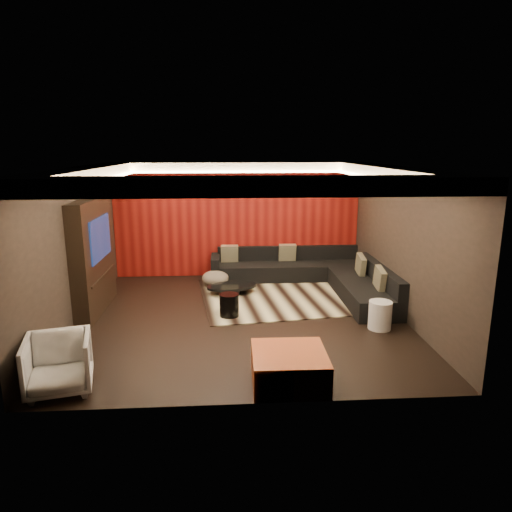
{
  "coord_description": "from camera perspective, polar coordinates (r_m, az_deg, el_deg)",
  "views": [
    {
      "loc": [
        -0.28,
        -8.13,
        3.14
      ],
      "look_at": [
        0.3,
        0.6,
        1.05
      ],
      "focal_mm": 32.0,
      "sensor_mm": 36.0,
      "label": 1
    }
  ],
  "objects": [
    {
      "name": "rug",
      "position": [
        10.04,
        4.88,
        -4.78
      ],
      "size": [
        4.35,
        3.48,
        0.02
      ],
      "primitive_type": "cube",
      "rotation": [
        0.0,
        0.0,
        0.13
      ],
      "color": "#C3BC8F",
      "rests_on": "floor"
    },
    {
      "name": "soffit_back",
      "position": [
        10.84,
        -2.36,
        11.04
      ],
      "size": [
        6.0,
        0.6,
        0.22
      ],
      "primitive_type": "cube",
      "color": "silver",
      "rests_on": "ground"
    },
    {
      "name": "striped_pouf",
      "position": [
        10.62,
        -5.11,
        -2.76
      ],
      "size": [
        0.71,
        0.71,
        0.34
      ],
      "primitive_type": "ellipsoid",
      "rotation": [
        0.0,
        0.0,
        -0.16
      ],
      "color": "#C4B098",
      "rests_on": "rug"
    },
    {
      "name": "drum_stool",
      "position": [
        8.68,
        -3.37,
        -6.14
      ],
      "size": [
        0.39,
        0.39,
        0.43
      ],
      "primitive_type": "cylinder",
      "rotation": [
        0.0,
        0.0,
        0.06
      ],
      "color": "black",
      "rests_on": "rug"
    },
    {
      "name": "floor",
      "position": [
        8.72,
        -1.72,
        -7.74
      ],
      "size": [
        6.0,
        6.0,
        0.02
      ],
      "primitive_type": "cube",
      "color": "black",
      "rests_on": "ground"
    },
    {
      "name": "soffit_right",
      "position": [
        8.67,
        16.56,
        9.92
      ],
      "size": [
        0.6,
        4.8,
        0.22
      ],
      "primitive_type": "cube",
      "color": "silver",
      "rests_on": "ground"
    },
    {
      "name": "tv_shelf",
      "position": [
        9.38,
        -18.56,
        -2.36
      ],
      "size": [
        0.04,
        1.6,
        0.04
      ],
      "primitive_type": "cube",
      "color": "black",
      "rests_on": "ground"
    },
    {
      "name": "orange_ottoman",
      "position": [
        6.39,
        4.16,
        -13.74
      ],
      "size": [
        1.02,
        1.02,
        0.44
      ],
      "primitive_type": "cube",
      "rotation": [
        0.0,
        0.0,
        -0.02
      ],
      "color": "#914912",
      "rests_on": "floor"
    },
    {
      "name": "white_side_table",
      "position": [
        8.41,
        15.24,
        -7.15
      ],
      "size": [
        0.42,
        0.42,
        0.51
      ],
      "primitive_type": "cylinder",
      "rotation": [
        0.0,
        0.0,
        -0.04
      ],
      "color": "silver",
      "rests_on": "floor"
    },
    {
      "name": "red_feature_wall",
      "position": [
        11.24,
        -2.33,
        4.51
      ],
      "size": [
        5.98,
        0.05,
        2.78
      ],
      "primitive_type": "cube",
      "color": "#6B0C0A",
      "rests_on": "ground"
    },
    {
      "name": "sectional_sofa",
      "position": [
        10.6,
        7.31,
        -2.44
      ],
      "size": [
        3.65,
        3.5,
        0.75
      ],
      "color": "black",
      "rests_on": "floor"
    },
    {
      "name": "ceiling",
      "position": [
        8.14,
        -1.86,
        11.11
      ],
      "size": [
        6.0,
        6.0,
        0.02
      ],
      "primitive_type": "cube",
      "color": "silver",
      "rests_on": "ground"
    },
    {
      "name": "tv_surround",
      "position": [
        9.33,
        -19.69,
        0.0
      ],
      "size": [
        0.3,
        2.0,
        2.2
      ],
      "primitive_type": "cube",
      "color": "black",
      "rests_on": "ground"
    },
    {
      "name": "cove_right",
      "position": [
        8.57,
        14.35,
        9.41
      ],
      "size": [
        0.08,
        4.8,
        0.04
      ],
      "primitive_type": "cube",
      "color": "#FFD899",
      "rests_on": "ground"
    },
    {
      "name": "wall_back",
      "position": [
        11.28,
        -2.34,
        4.54
      ],
      "size": [
        6.0,
        0.02,
        2.8
      ],
      "primitive_type": "cube",
      "color": "black",
      "rests_on": "ground"
    },
    {
      "name": "coffee_table",
      "position": [
        10.03,
        -3.04,
        -4.15
      ],
      "size": [
        1.33,
        1.33,
        0.19
      ],
      "primitive_type": "cylinder",
      "rotation": [
        0.0,
        0.0,
        0.24
      ],
      "color": "black",
      "rests_on": "rug"
    },
    {
      "name": "tv_screen",
      "position": [
        9.21,
        -18.91,
        2.13
      ],
      "size": [
        0.04,
        1.3,
        0.8
      ],
      "primitive_type": "cube",
      "color": "black",
      "rests_on": "ground"
    },
    {
      "name": "wall_left",
      "position": [
        8.75,
        -21.89,
        0.99
      ],
      "size": [
        0.02,
        6.0,
        2.8
      ],
      "primitive_type": "cube",
      "color": "black",
      "rests_on": "ground"
    },
    {
      "name": "soffit_front",
      "position": [
        5.46,
        -0.86,
        8.72
      ],
      "size": [
        6.0,
        0.6,
        0.22
      ],
      "primitive_type": "cube",
      "color": "silver",
      "rests_on": "ground"
    },
    {
      "name": "cove_left",
      "position": [
        8.41,
        -18.35,
        9.08
      ],
      "size": [
        0.08,
        4.8,
        0.04
      ],
      "primitive_type": "cube",
      "color": "#FFD899",
      "rests_on": "ground"
    },
    {
      "name": "wall_right",
      "position": [
        8.94,
        17.87,
        1.56
      ],
      "size": [
        0.02,
        6.0,
        2.8
      ],
      "primitive_type": "cube",
      "color": "black",
      "rests_on": "ground"
    },
    {
      "name": "throw_pillows",
      "position": [
        10.4,
        6.73,
        -0.68
      ],
      "size": [
        3.2,
        2.76,
        0.5
      ],
      "color": "#C6C091",
      "rests_on": "sectional_sofa"
    },
    {
      "name": "soffit_left",
      "position": [
        8.5,
        -20.64,
        9.56
      ],
      "size": [
        0.6,
        4.8,
        0.22
      ],
      "primitive_type": "cube",
      "color": "silver",
      "rests_on": "ground"
    },
    {
      "name": "cove_back",
      "position": [
        10.51,
        -2.31,
        10.47
      ],
      "size": [
        4.8,
        0.08,
        0.04
      ],
      "primitive_type": "cube",
      "color": "#FFD899",
      "rests_on": "ground"
    },
    {
      "name": "armchair",
      "position": [
        6.65,
        -23.46,
        -12.28
      ],
      "size": [
        0.98,
        0.99,
        0.75
      ],
      "primitive_type": "imported",
      "rotation": [
        0.0,
        0.0,
        0.24
      ],
      "color": "silver",
      "rests_on": "floor"
    },
    {
      "name": "cove_front",
      "position": [
        5.8,
        -1.03,
        8.1
      ],
      "size": [
        4.8,
        0.08,
        0.04
      ],
      "primitive_type": "cube",
      "color": "#FFD899",
      "rests_on": "ground"
    }
  ]
}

